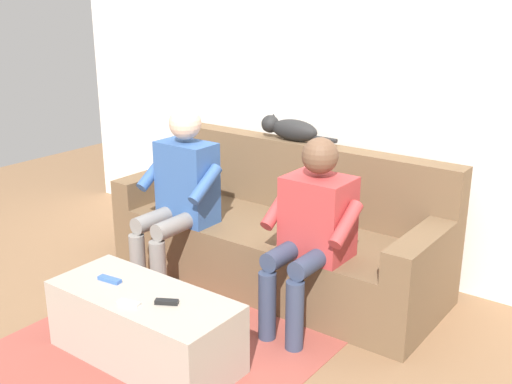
{
  "coord_description": "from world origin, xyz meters",
  "views": [
    {
      "loc": [
        -2.14,
        3.0,
        1.84
      ],
      "look_at": [
        0.0,
        0.12,
        0.67
      ],
      "focal_mm": 43.19,
      "sensor_mm": 36.0,
      "label": 1
    }
  ],
  "objects_px": {
    "person_left_seated": "(312,224)",
    "remote_black": "(167,302)",
    "couch": "(279,236)",
    "remote_blue": "(110,280)",
    "coffee_table": "(145,326)",
    "remote_white": "(129,303)",
    "person_right_seated": "(180,189)",
    "cat_on_backrest": "(289,129)"
  },
  "relations": [
    {
      "from": "person_left_seated",
      "to": "remote_blue",
      "type": "bearing_deg",
      "value": 49.64
    },
    {
      "from": "cat_on_backrest",
      "to": "remote_white",
      "type": "xyz_separation_m",
      "value": [
        -0.15,
        1.63,
        -0.57
      ]
    },
    {
      "from": "remote_blue",
      "to": "person_right_seated",
      "type": "bearing_deg",
      "value": 99.81
    },
    {
      "from": "remote_blue",
      "to": "remote_black",
      "type": "xyz_separation_m",
      "value": [
        -0.42,
        -0.0,
        0.0
      ]
    },
    {
      "from": "cat_on_backrest",
      "to": "person_right_seated",
      "type": "bearing_deg",
      "value": 61.81
    },
    {
      "from": "person_right_seated",
      "to": "cat_on_backrest",
      "type": "xyz_separation_m",
      "value": [
        -0.37,
        -0.69,
        0.32
      ]
    },
    {
      "from": "cat_on_backrest",
      "to": "remote_black",
      "type": "relative_size",
      "value": 5.09
    },
    {
      "from": "person_left_seated",
      "to": "remote_black",
      "type": "xyz_separation_m",
      "value": [
        0.31,
        0.85,
        -0.22
      ]
    },
    {
      "from": "cat_on_backrest",
      "to": "remote_blue",
      "type": "distance_m",
      "value": 1.62
    },
    {
      "from": "cat_on_backrest",
      "to": "remote_blue",
      "type": "relative_size",
      "value": 4.31
    },
    {
      "from": "person_right_seated",
      "to": "person_left_seated",
      "type": "bearing_deg",
      "value": -177.86
    },
    {
      "from": "person_left_seated",
      "to": "person_right_seated",
      "type": "distance_m",
      "value": 0.97
    },
    {
      "from": "person_right_seated",
      "to": "remote_black",
      "type": "relative_size",
      "value": 10.03
    },
    {
      "from": "cat_on_backrest",
      "to": "remote_blue",
      "type": "xyz_separation_m",
      "value": [
        0.13,
        1.51,
        -0.57
      ]
    },
    {
      "from": "cat_on_backrest",
      "to": "remote_white",
      "type": "relative_size",
      "value": 5.28
    },
    {
      "from": "couch",
      "to": "coffee_table",
      "type": "relative_size",
      "value": 2.14
    },
    {
      "from": "person_left_seated",
      "to": "cat_on_backrest",
      "type": "bearing_deg",
      "value": -47.7
    },
    {
      "from": "couch",
      "to": "remote_blue",
      "type": "height_order",
      "value": "couch"
    },
    {
      "from": "coffee_table",
      "to": "person_right_seated",
      "type": "height_order",
      "value": "person_right_seated"
    },
    {
      "from": "coffee_table",
      "to": "cat_on_backrest",
      "type": "height_order",
      "value": "cat_on_backrest"
    },
    {
      "from": "person_left_seated",
      "to": "remote_black",
      "type": "distance_m",
      "value": 0.93
    },
    {
      "from": "couch",
      "to": "person_right_seated",
      "type": "xyz_separation_m",
      "value": [
        0.48,
        0.42,
        0.34
      ]
    },
    {
      "from": "remote_blue",
      "to": "remote_white",
      "type": "relative_size",
      "value": 1.23
    },
    {
      "from": "person_right_seated",
      "to": "cat_on_backrest",
      "type": "bearing_deg",
      "value": -118.19
    },
    {
      "from": "cat_on_backrest",
      "to": "coffee_table",
      "type": "bearing_deg",
      "value": 94.32
    },
    {
      "from": "coffee_table",
      "to": "person_right_seated",
      "type": "distance_m",
      "value": 1.04
    },
    {
      "from": "person_left_seated",
      "to": "remote_white",
      "type": "bearing_deg",
      "value": 65.23
    },
    {
      "from": "person_left_seated",
      "to": "remote_white",
      "type": "height_order",
      "value": "person_left_seated"
    },
    {
      "from": "couch",
      "to": "remote_blue",
      "type": "xyz_separation_m",
      "value": [
        0.24,
        1.24,
        0.1
      ]
    },
    {
      "from": "remote_blue",
      "to": "person_left_seated",
      "type": "bearing_deg",
      "value": 42.66
    },
    {
      "from": "coffee_table",
      "to": "remote_blue",
      "type": "xyz_separation_m",
      "value": [
        0.24,
        0.01,
        0.2
      ]
    },
    {
      "from": "person_left_seated",
      "to": "remote_white",
      "type": "relative_size",
      "value": 9.81
    },
    {
      "from": "person_right_seated",
      "to": "remote_black",
      "type": "distance_m",
      "value": 1.08
    },
    {
      "from": "person_left_seated",
      "to": "remote_black",
      "type": "relative_size",
      "value": 9.46
    },
    {
      "from": "remote_black",
      "to": "cat_on_backrest",
      "type": "bearing_deg",
      "value": -109.04
    },
    {
      "from": "remote_black",
      "to": "remote_white",
      "type": "distance_m",
      "value": 0.18
    },
    {
      "from": "person_right_seated",
      "to": "coffee_table",
      "type": "bearing_deg",
      "value": 121.05
    },
    {
      "from": "cat_on_backrest",
      "to": "remote_white",
      "type": "height_order",
      "value": "cat_on_backrest"
    },
    {
      "from": "cat_on_backrest",
      "to": "person_left_seated",
      "type": "bearing_deg",
      "value": 132.3
    },
    {
      "from": "coffee_table",
      "to": "person_left_seated",
      "type": "height_order",
      "value": "person_left_seated"
    },
    {
      "from": "person_left_seated",
      "to": "remote_black",
      "type": "height_order",
      "value": "person_left_seated"
    },
    {
      "from": "remote_white",
      "to": "remote_blue",
      "type": "bearing_deg",
      "value": -37.55
    }
  ]
}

